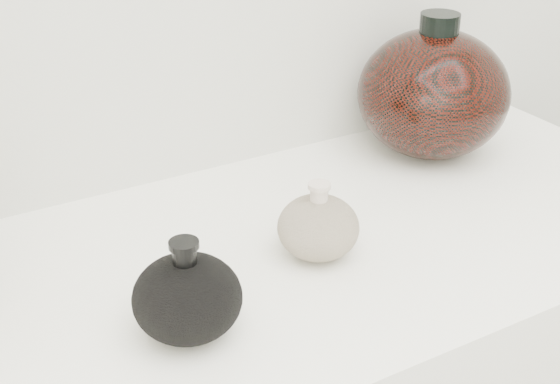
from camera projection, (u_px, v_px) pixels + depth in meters
black_gourd_vase at (187, 297)px, 0.79m from camera, size 0.15×0.15×0.11m
cream_gourd_vase at (318, 227)px, 0.92m from camera, size 0.12×0.12×0.10m
right_round_pot at (433, 93)px, 1.16m from camera, size 0.29×0.29×0.22m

